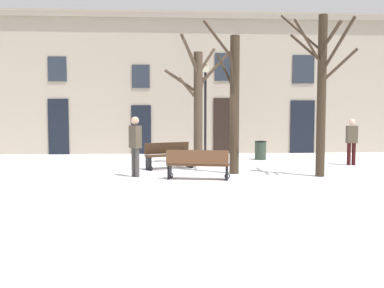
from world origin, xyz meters
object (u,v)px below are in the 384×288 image
tree_center (198,100)px  tree_right_of_center (322,87)px  person_by_shop_door (352,139)px  person_crossing_plaza (135,143)px  litter_bin (260,150)px  bench_near_center_tree (169,155)px  streetlamp (205,100)px  tree_left_of_center (234,102)px  bench_near_lamp (198,164)px

tree_center → tree_right_of_center: 4.92m
person_by_shop_door → person_crossing_plaza: bearing=-159.8°
litter_bin → person_crossing_plaza: size_ratio=0.42×
litter_bin → person_by_shop_door: person_by_shop_door is taller
tree_right_of_center → bench_near_center_tree: 5.52m
bench_near_center_tree → person_by_shop_door: 6.79m
tree_center → person_crossing_plaza: (-2.13, -3.22, -1.37)m
tree_center → streetlamp: size_ratio=1.19×
tree_left_of_center → bench_near_lamp: tree_left_of_center is taller
tree_center → tree_left_of_center: size_ratio=1.02×
litter_bin → person_by_shop_door: (2.94, -2.06, 0.57)m
tree_right_of_center → bench_near_lamp: bearing=-174.0°
bench_near_lamp → bench_near_center_tree: bench_near_center_tree is taller
litter_bin → bench_near_center_tree: size_ratio=0.45×
bench_near_center_tree → bench_near_lamp: bearing=-94.8°
tree_left_of_center → bench_near_lamp: 2.51m
person_crossing_plaza → bench_near_center_tree: bearing=-67.0°
tree_left_of_center → bench_near_lamp: (-1.23, -1.18, -1.84)m
tree_right_of_center → streetlamp: bearing=121.2°
tree_right_of_center → streetlamp: size_ratio=1.24×
bench_near_lamp → person_crossing_plaza: bearing=-8.4°
streetlamp → person_crossing_plaza: streetlamp is taller
tree_left_of_center → person_crossing_plaza: bearing=-170.2°
person_by_shop_door → person_crossing_plaza: 8.14m
tree_right_of_center → bench_near_lamp: 4.41m
bench_near_center_tree → person_by_shop_door: (6.74, 0.59, 0.48)m
bench_near_center_tree → person_by_shop_door: size_ratio=1.01×
litter_bin → bench_near_lamp: size_ratio=0.41×
person_by_shop_door → bench_near_center_tree: bearing=-172.2°
tree_right_of_center → bench_near_center_tree: size_ratio=2.89×
litter_bin → tree_left_of_center: bearing=-113.8°
tree_left_of_center → bench_near_lamp: size_ratio=2.49×
bench_near_lamp → litter_bin: bearing=-109.0°
tree_right_of_center → tree_center: bearing=135.0°
tree_center → person_by_shop_door: (5.63, -0.77, -1.45)m
tree_center → bench_near_lamp: tree_center is taller
person_crossing_plaza → litter_bin: bearing=-85.1°
person_crossing_plaza → tree_left_of_center: bearing=-118.3°
litter_bin → person_by_shop_door: size_ratio=0.45×
tree_center → litter_bin: size_ratio=6.23×
tree_left_of_center → person_crossing_plaza: 3.37m
streetlamp → litter_bin: 3.07m
tree_right_of_center → bench_near_lamp: tree_right_of_center is taller
bench_near_lamp → tree_left_of_center: bearing=-125.2°
tree_left_of_center → litter_bin: (1.75, 3.98, -1.90)m
tree_right_of_center → person_crossing_plaza: 5.86m
tree_right_of_center → bench_near_lamp: size_ratio=2.64×
tree_center → tree_right_of_center: bearing=-45.0°
person_crossing_plaza → person_by_shop_door: bearing=-110.6°
tree_center → person_by_shop_door: bearing=-7.8°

